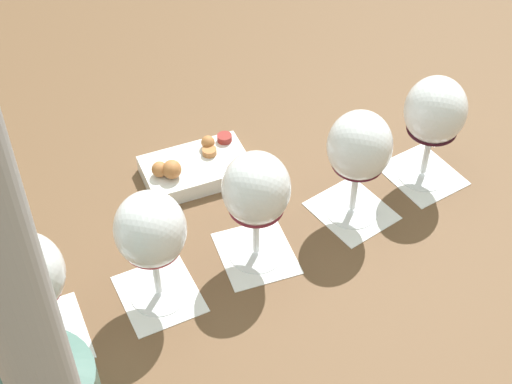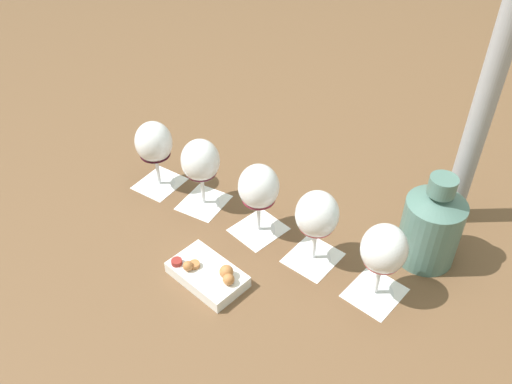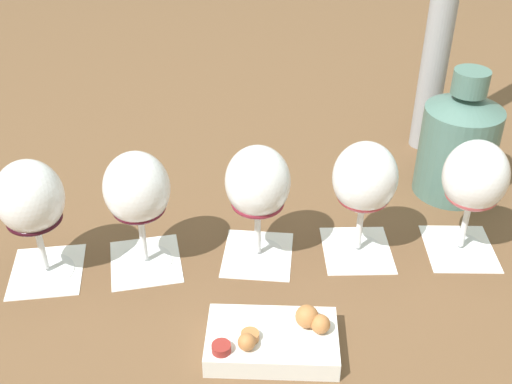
{
  "view_description": "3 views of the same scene",
  "coord_description": "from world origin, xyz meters",
  "px_view_note": "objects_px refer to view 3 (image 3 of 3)",
  "views": [
    {
      "loc": [
        -0.67,
        -0.14,
        0.79
      ],
      "look_at": [
        -0.0,
        0.0,
        0.11
      ],
      "focal_mm": 55.0,
      "sensor_mm": 36.0,
      "label": 1
    },
    {
      "loc": [
        0.18,
        0.83,
        0.82
      ],
      "look_at": [
        -0.0,
        0.0,
        0.11
      ],
      "focal_mm": 38.0,
      "sensor_mm": 36.0,
      "label": 2
    },
    {
      "loc": [
        0.55,
        0.41,
        0.57
      ],
      "look_at": [
        -0.0,
        0.0,
        0.11
      ],
      "focal_mm": 45.0,
      "sensor_mm": 36.0,
      "label": 3
    }
  ],
  "objects_px": {
    "wine_glass_3": "(137,194)",
    "wine_glass_1": "(364,183)",
    "wine_glass_4": "(31,202)",
    "wine_glass_2": "(259,187)",
    "snack_dish": "(274,339)",
    "ceramic_vase": "(459,142)",
    "wine_glass_0": "(474,181)"
  },
  "relations": [
    {
      "from": "ceramic_vase",
      "to": "snack_dish",
      "type": "bearing_deg",
      "value": -3.83
    },
    {
      "from": "wine_glass_3",
      "to": "wine_glass_4",
      "type": "bearing_deg",
      "value": -44.29
    },
    {
      "from": "wine_glass_2",
      "to": "snack_dish",
      "type": "height_order",
      "value": "wine_glass_2"
    },
    {
      "from": "snack_dish",
      "to": "ceramic_vase",
      "type": "bearing_deg",
      "value": 176.17
    },
    {
      "from": "wine_glass_1",
      "to": "wine_glass_4",
      "type": "relative_size",
      "value": 1.0
    },
    {
      "from": "wine_glass_0",
      "to": "snack_dish",
      "type": "xyz_separation_m",
      "value": [
        0.31,
        -0.1,
        -0.1
      ]
    },
    {
      "from": "wine_glass_1",
      "to": "wine_glass_3",
      "type": "distance_m",
      "value": 0.29
    },
    {
      "from": "wine_glass_3",
      "to": "snack_dish",
      "type": "xyz_separation_m",
      "value": [
        0.02,
        0.23,
        -0.1
      ]
    },
    {
      "from": "wine_glass_0",
      "to": "snack_dish",
      "type": "height_order",
      "value": "wine_glass_0"
    },
    {
      "from": "wine_glass_1",
      "to": "wine_glass_3",
      "type": "height_order",
      "value": "same"
    },
    {
      "from": "wine_glass_0",
      "to": "wine_glass_4",
      "type": "height_order",
      "value": "same"
    },
    {
      "from": "wine_glass_1",
      "to": "wine_glass_0",
      "type": "bearing_deg",
      "value": 128.36
    },
    {
      "from": "wine_glass_4",
      "to": "snack_dish",
      "type": "xyz_separation_m",
      "value": [
        -0.07,
        0.32,
        -0.1
      ]
    },
    {
      "from": "wine_glass_4",
      "to": "ceramic_vase",
      "type": "height_order",
      "value": "ceramic_vase"
    },
    {
      "from": "wine_glass_1",
      "to": "wine_glass_3",
      "type": "bearing_deg",
      "value": -48.21
    },
    {
      "from": "wine_glass_4",
      "to": "ceramic_vase",
      "type": "bearing_deg",
      "value": 145.49
    },
    {
      "from": "wine_glass_0",
      "to": "wine_glass_2",
      "type": "relative_size",
      "value": 1.0
    },
    {
      "from": "wine_glass_3",
      "to": "snack_dish",
      "type": "relative_size",
      "value": 0.95
    },
    {
      "from": "wine_glass_0",
      "to": "wine_glass_2",
      "type": "bearing_deg",
      "value": -50.02
    },
    {
      "from": "wine_glass_2",
      "to": "wine_glass_4",
      "type": "height_order",
      "value": "same"
    },
    {
      "from": "wine_glass_4",
      "to": "snack_dish",
      "type": "bearing_deg",
      "value": 102.43
    },
    {
      "from": "wine_glass_2",
      "to": "wine_glass_3",
      "type": "distance_m",
      "value": 0.16
    },
    {
      "from": "wine_glass_0",
      "to": "ceramic_vase",
      "type": "bearing_deg",
      "value": -151.97
    },
    {
      "from": "wine_glass_2",
      "to": "snack_dish",
      "type": "bearing_deg",
      "value": 42.31
    },
    {
      "from": "wine_glass_0",
      "to": "wine_glass_2",
      "type": "distance_m",
      "value": 0.28
    },
    {
      "from": "wine_glass_0",
      "to": "wine_glass_2",
      "type": "xyz_separation_m",
      "value": [
        0.18,
        -0.22,
        0.0
      ]
    },
    {
      "from": "wine_glass_3",
      "to": "ceramic_vase",
      "type": "height_order",
      "value": "ceramic_vase"
    },
    {
      "from": "wine_glass_1",
      "to": "wine_glass_4",
      "type": "xyz_separation_m",
      "value": [
        0.29,
        -0.31,
        0.0
      ]
    },
    {
      "from": "snack_dish",
      "to": "wine_glass_1",
      "type": "bearing_deg",
      "value": -176.68
    },
    {
      "from": "ceramic_vase",
      "to": "wine_glass_3",
      "type": "bearing_deg",
      "value": -31.92
    },
    {
      "from": "wine_glass_2",
      "to": "snack_dish",
      "type": "distance_m",
      "value": 0.2
    },
    {
      "from": "wine_glass_3",
      "to": "wine_glass_1",
      "type": "bearing_deg",
      "value": 131.79
    }
  ]
}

